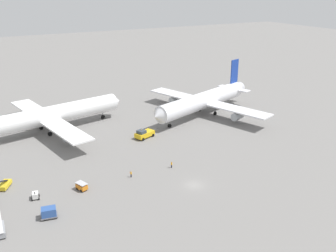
{
  "coord_description": "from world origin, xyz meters",
  "views": [
    {
      "loc": [
        -41.96,
        -63.69,
        42.99
      ],
      "look_at": [
        8.17,
        27.13,
        4.0
      ],
      "focal_mm": 40.36,
      "sensor_mm": 36.0,
      "label": 1
    }
  ],
  "objects_px": {
    "airliner_being_pushed": "(203,101)",
    "gse_belt_loader_portside": "(5,185)",
    "ground_crew_wing_walker_right": "(131,174)",
    "gse_container_dolly_flat": "(49,212)",
    "gse_baggage_cart_trailing": "(82,186)",
    "airliner_at_gate_left": "(52,115)",
    "ground_crew_ramp_agent_by_cones": "(172,165)",
    "pushback_tug": "(144,134)",
    "gse_gpu_cart_small": "(35,195)"
  },
  "relations": [
    {
      "from": "ground_crew_ramp_agent_by_cones",
      "to": "airliner_at_gate_left",
      "type": "bearing_deg",
      "value": 116.24
    },
    {
      "from": "ground_crew_ramp_agent_by_cones",
      "to": "ground_crew_wing_walker_right",
      "type": "height_order",
      "value": "ground_crew_ramp_agent_by_cones"
    },
    {
      "from": "airliner_at_gate_left",
      "to": "airliner_being_pushed",
      "type": "height_order",
      "value": "airliner_being_pushed"
    },
    {
      "from": "pushback_tug",
      "to": "ground_crew_ramp_agent_by_cones",
      "type": "bearing_deg",
      "value": -96.89
    },
    {
      "from": "ground_crew_ramp_agent_by_cones",
      "to": "ground_crew_wing_walker_right",
      "type": "bearing_deg",
      "value": 177.9
    },
    {
      "from": "airliner_being_pushed",
      "to": "gse_gpu_cart_small",
      "type": "height_order",
      "value": "airliner_being_pushed"
    },
    {
      "from": "gse_gpu_cart_small",
      "to": "ground_crew_wing_walker_right",
      "type": "xyz_separation_m",
      "value": [
        21.8,
        -1.04,
        0.01
      ]
    },
    {
      "from": "gse_baggage_cart_trailing",
      "to": "ground_crew_ramp_agent_by_cones",
      "type": "relative_size",
      "value": 1.88
    },
    {
      "from": "gse_container_dolly_flat",
      "to": "gse_belt_loader_portside",
      "type": "relative_size",
      "value": 0.72
    },
    {
      "from": "airliner_being_pushed",
      "to": "ground_crew_wing_walker_right",
      "type": "height_order",
      "value": "airliner_being_pushed"
    },
    {
      "from": "pushback_tug",
      "to": "ground_crew_wing_walker_right",
      "type": "relative_size",
      "value": 5.88
    },
    {
      "from": "airliner_being_pushed",
      "to": "airliner_at_gate_left",
      "type": "bearing_deg",
      "value": 168.86
    },
    {
      "from": "airliner_being_pushed",
      "to": "gse_baggage_cart_trailing",
      "type": "height_order",
      "value": "airliner_being_pushed"
    },
    {
      "from": "airliner_at_gate_left",
      "to": "gse_baggage_cart_trailing",
      "type": "relative_size",
      "value": 15.58
    },
    {
      "from": "airliner_being_pushed",
      "to": "ground_crew_ramp_agent_by_cones",
      "type": "distance_m",
      "value": 42.68
    },
    {
      "from": "ground_crew_wing_walker_right",
      "to": "airliner_at_gate_left",
      "type": "bearing_deg",
      "value": 102.69
    },
    {
      "from": "airliner_being_pushed",
      "to": "gse_baggage_cart_trailing",
      "type": "distance_m",
      "value": 60.73
    },
    {
      "from": "airliner_at_gate_left",
      "to": "ground_crew_ramp_agent_by_cones",
      "type": "xyz_separation_m",
      "value": [
        19.77,
        -40.1,
        -4.26
      ]
    },
    {
      "from": "airliner_being_pushed",
      "to": "gse_belt_loader_portside",
      "type": "bearing_deg",
      "value": -162.78
    },
    {
      "from": "airliner_at_gate_left",
      "to": "gse_container_dolly_flat",
      "type": "distance_m",
      "value": 48.88
    },
    {
      "from": "ground_crew_ramp_agent_by_cones",
      "to": "gse_belt_loader_portside",
      "type": "bearing_deg",
      "value": 165.97
    },
    {
      "from": "gse_baggage_cart_trailing",
      "to": "ground_crew_ramp_agent_by_cones",
      "type": "distance_m",
      "value": 22.86
    },
    {
      "from": "pushback_tug",
      "to": "airliner_at_gate_left",
      "type": "bearing_deg",
      "value": 139.66
    },
    {
      "from": "pushback_tug",
      "to": "gse_container_dolly_flat",
      "type": "height_order",
      "value": "pushback_tug"
    },
    {
      "from": "gse_gpu_cart_small",
      "to": "ground_crew_wing_walker_right",
      "type": "bearing_deg",
      "value": -2.74
    },
    {
      "from": "gse_baggage_cart_trailing",
      "to": "ground_crew_wing_walker_right",
      "type": "bearing_deg",
      "value": 0.78
    },
    {
      "from": "airliner_at_gate_left",
      "to": "pushback_tug",
      "type": "relative_size",
      "value": 5.29
    },
    {
      "from": "ground_crew_wing_walker_right",
      "to": "airliner_being_pushed",
      "type": "bearing_deg",
      "value": 36.48
    },
    {
      "from": "airliner_at_gate_left",
      "to": "ground_crew_ramp_agent_by_cones",
      "type": "distance_m",
      "value": 44.91
    },
    {
      "from": "gse_gpu_cart_small",
      "to": "ground_crew_ramp_agent_by_cones",
      "type": "bearing_deg",
      "value": -2.52
    },
    {
      "from": "gse_container_dolly_flat",
      "to": "ground_crew_wing_walker_right",
      "type": "bearing_deg",
      "value": 19.95
    },
    {
      "from": "gse_gpu_cart_small",
      "to": "gse_belt_loader_portside",
      "type": "bearing_deg",
      "value": 122.76
    },
    {
      "from": "gse_belt_loader_portside",
      "to": "ground_crew_wing_walker_right",
      "type": "relative_size",
      "value": 3.15
    },
    {
      "from": "gse_baggage_cart_trailing",
      "to": "ground_crew_ramp_agent_by_cones",
      "type": "height_order",
      "value": "gse_baggage_cart_trailing"
    },
    {
      "from": "airliner_at_gate_left",
      "to": "gse_belt_loader_portside",
      "type": "xyz_separation_m",
      "value": [
        -18.01,
        -30.65,
        -4.3
      ]
    },
    {
      "from": "airliner_at_gate_left",
      "to": "ground_crew_wing_walker_right",
      "type": "xyz_separation_m",
      "value": [
        8.94,
        -39.7,
        -4.32
      ]
    },
    {
      "from": "gse_baggage_cart_trailing",
      "to": "ground_crew_wing_walker_right",
      "type": "relative_size",
      "value": 2.0
    },
    {
      "from": "airliner_at_gate_left",
      "to": "ground_crew_ramp_agent_by_cones",
      "type": "height_order",
      "value": "airliner_at_gate_left"
    },
    {
      "from": "gse_belt_loader_portside",
      "to": "ground_crew_wing_walker_right",
      "type": "height_order",
      "value": "gse_belt_loader_portside"
    },
    {
      "from": "airliner_at_gate_left",
      "to": "gse_baggage_cart_trailing",
      "type": "bearing_deg",
      "value": -94.44
    },
    {
      "from": "gse_belt_loader_portside",
      "to": "ground_crew_wing_walker_right",
      "type": "bearing_deg",
      "value": -18.56
    },
    {
      "from": "gse_belt_loader_portside",
      "to": "ground_crew_ramp_agent_by_cones",
      "type": "xyz_separation_m",
      "value": [
        37.78,
        -9.44,
        0.03
      ]
    },
    {
      "from": "gse_container_dolly_flat",
      "to": "pushback_tug",
      "type": "bearing_deg",
      "value": 39.61
    },
    {
      "from": "gse_baggage_cart_trailing",
      "to": "airliner_being_pushed",
      "type": "bearing_deg",
      "value": 29.82
    },
    {
      "from": "gse_container_dolly_flat",
      "to": "ground_crew_wing_walker_right",
      "type": "distance_m",
      "value": 22.14
    },
    {
      "from": "airliner_at_gate_left",
      "to": "ground_crew_wing_walker_right",
      "type": "bearing_deg",
      "value": -77.31
    },
    {
      "from": "gse_gpu_cart_small",
      "to": "gse_baggage_cart_trailing",
      "type": "relative_size",
      "value": 0.76
    },
    {
      "from": "ground_crew_ramp_agent_by_cones",
      "to": "ground_crew_wing_walker_right",
      "type": "distance_m",
      "value": 10.84
    },
    {
      "from": "gse_container_dolly_flat",
      "to": "ground_crew_ramp_agent_by_cones",
      "type": "height_order",
      "value": "gse_container_dolly_flat"
    },
    {
      "from": "airliner_at_gate_left",
      "to": "gse_baggage_cart_trailing",
      "type": "height_order",
      "value": "airliner_at_gate_left"
    }
  ]
}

